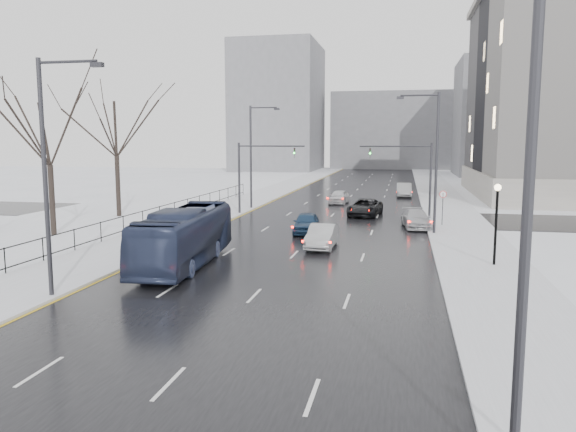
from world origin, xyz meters
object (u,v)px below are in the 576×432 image
Objects in this scene: streetlight_l_near at (49,167)px; mast_signal_right at (418,171)px; lamppost_r_mid at (497,213)px; sedan_right_distant at (404,190)px; tree_park_e at (119,217)px; streetlight_r_mid at (433,156)px; mast_signal_left at (251,169)px; sedan_right_cross at (365,207)px; sedan_right_near at (322,236)px; sedan_center_far at (339,197)px; streetlight_r_near at (514,200)px; sedan_right_far at (416,219)px; no_uturn_sign at (443,198)px; streetlight_l_far at (253,152)px; tree_park_d at (54,236)px; sedan_center_near at (306,223)px; bus at (185,237)px.

streetlight_l_near is 32.03m from mast_signal_right.
lamppost_r_mid is 37.64m from sedan_right_distant.
mast_signal_right is (25.53, 4.00, 4.11)m from tree_park_e.
streetlight_r_mid is 10.73m from lamppost_r_mid.
mast_signal_left is at bearing 88.28° from streetlight_l_near.
sedan_right_distant is at bearing 86.73° from sedan_right_cross.
sedan_right_near reaches higher than sedan_center_far.
streetlight_r_near reaches higher than sedan_right_far.
mast_signal_right is at bearing 81.10° from sedan_right_far.
mast_signal_right is 19.59m from sedan_right_distant.
lamppost_r_mid is 14.13m from no_uturn_sign.
streetlight_r_near is 45.06m from streetlight_l_far.
streetlight_l_near reaches higher than mast_signal_left.
streetlight_r_near reaches higher than sedan_right_cross.
tree_park_d is 1.25× the size of streetlight_l_far.
tree_park_d is at bearing 137.25° from streetlight_r_near.
no_uturn_sign reaches higher than sedan_right_near.
sedan_right_far is at bearing -19.18° from mast_signal_left.
mast_signal_right reaches higher than sedan_right_distant.
streetlight_l_far is at bearing 155.27° from no_uturn_sign.
streetlight_r_mid is 3.70× the size of no_uturn_sign.
lamppost_r_mid is at bearing -59.77° from sedan_right_cross.
lamppost_r_mid is 0.99× the size of sedan_center_far.
mast_signal_left reaches higher than lamppost_r_mid.
sedan_center_near is at bearing -101.50° from sedan_right_cross.
mast_signal_right reaches higher than tree_park_d.
sedan_center_far is at bearing 109.05° from sedan_right_far.
sedan_right_far is (-2.00, -1.06, -1.57)m from no_uturn_sign.
streetlight_l_near is 17.09m from sedan_right_near.
sedan_right_cross is 9.88m from sedan_center_far.
streetlight_r_near is 1.54× the size of mast_signal_left.
streetlight_l_near reaches higher than no_uturn_sign.
lamppost_r_mid is 0.98× the size of sedan_center_near.
sedan_right_far is at bearing -47.72° from sedan_right_cross.
streetlight_l_near reaches higher than mast_signal_right.
sedan_right_near is at bearing -63.03° from streetlight_l_far.
sedan_right_distant is at bearing 43.60° from tree_park_e.
sedan_center_near is (17.19, 4.75, 0.79)m from tree_park_d.
tree_park_e is at bearing 170.16° from sedan_right_far.
streetlight_r_near reaches higher than no_uturn_sign.
sedan_right_far is (14.53, -5.05, -3.38)m from mast_signal_left.
sedan_center_near is at bearing 106.98° from streetlight_r_near.
bus is at bearing -130.62° from no_uturn_sign.
mast_signal_right is (-0.84, 8.00, -1.51)m from streetlight_r_mid.
streetlight_r_mid reaches higher than sedan_center_far.
streetlight_l_near is 1.00× the size of streetlight_l_far.
streetlight_r_mid is 5.79m from sedan_right_far.
streetlight_r_mid is at bearing -84.00° from mast_signal_right.
streetlight_r_near reaches higher than sedan_right_near.
sedan_right_cross is (21.08, 5.09, 0.79)m from tree_park_e.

